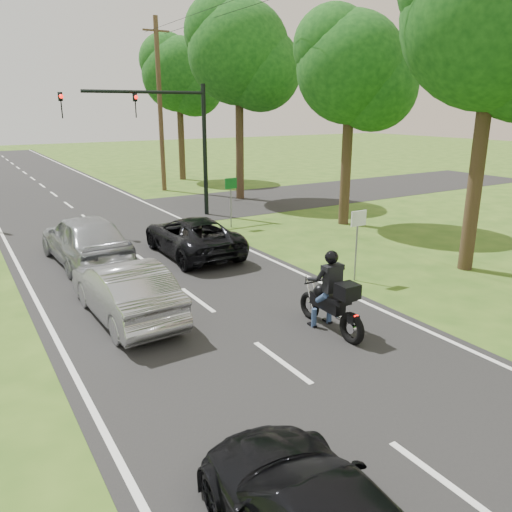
{
  "coord_description": "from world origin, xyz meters",
  "views": [
    {
      "loc": [
        -5.2,
        -7.46,
        4.96
      ],
      "look_at": [
        1.24,
        3.0,
        1.3
      ],
      "focal_mm": 35.0,
      "sensor_mm": 36.0,
      "label": 1
    }
  ],
  "objects_px": {
    "traffic_signal": "(166,127)",
    "sign_green": "(231,190)",
    "silver_sedan": "(125,290)",
    "silver_suv": "(85,238)",
    "motorcycle_rider": "(332,300)",
    "dark_suv": "(192,236)",
    "sign_white": "(358,228)",
    "utility_pole_far": "(160,105)"
  },
  "relations": [
    {
      "from": "sign_white",
      "to": "sign_green",
      "type": "bearing_deg",
      "value": 88.57
    },
    {
      "from": "motorcycle_rider",
      "to": "utility_pole_far",
      "type": "distance_m",
      "value": 22.24
    },
    {
      "from": "motorcycle_rider",
      "to": "traffic_signal",
      "type": "bearing_deg",
      "value": 84.67
    },
    {
      "from": "silver_sedan",
      "to": "silver_suv",
      "type": "distance_m",
      "value": 5.12
    },
    {
      "from": "motorcycle_rider",
      "to": "sign_green",
      "type": "distance_m",
      "value": 10.84
    },
    {
      "from": "dark_suv",
      "to": "utility_pole_far",
      "type": "bearing_deg",
      "value": -106.51
    },
    {
      "from": "utility_pole_far",
      "to": "traffic_signal",
      "type": "bearing_deg",
      "value": -109.68
    },
    {
      "from": "dark_suv",
      "to": "sign_green",
      "type": "relative_size",
      "value": 2.25
    },
    {
      "from": "utility_pole_far",
      "to": "sign_green",
      "type": "xyz_separation_m",
      "value": [
        -1.3,
        -11.02,
        -3.49
      ]
    },
    {
      "from": "dark_suv",
      "to": "silver_sedan",
      "type": "relative_size",
      "value": 1.11
    },
    {
      "from": "motorcycle_rider",
      "to": "dark_suv",
      "type": "bearing_deg",
      "value": 91.77
    },
    {
      "from": "dark_suv",
      "to": "utility_pole_far",
      "type": "xyz_separation_m",
      "value": [
        4.46,
        13.92,
        4.41
      ]
    },
    {
      "from": "silver_sedan",
      "to": "sign_green",
      "type": "height_order",
      "value": "sign_green"
    },
    {
      "from": "utility_pole_far",
      "to": "dark_suv",
      "type": "bearing_deg",
      "value": -107.78
    },
    {
      "from": "dark_suv",
      "to": "utility_pole_far",
      "type": "distance_m",
      "value": 15.27
    },
    {
      "from": "utility_pole_far",
      "to": "silver_suv",
      "type": "bearing_deg",
      "value": -121.17
    },
    {
      "from": "silver_sedan",
      "to": "sign_green",
      "type": "distance_m",
      "value": 9.94
    },
    {
      "from": "motorcycle_rider",
      "to": "utility_pole_far",
      "type": "bearing_deg",
      "value": 79.57
    },
    {
      "from": "silver_suv",
      "to": "utility_pole_far",
      "type": "xyz_separation_m",
      "value": [
        7.89,
        13.04,
        4.24
      ]
    },
    {
      "from": "motorcycle_rider",
      "to": "dark_suv",
      "type": "relative_size",
      "value": 0.47
    },
    {
      "from": "silver_sedan",
      "to": "sign_green",
      "type": "bearing_deg",
      "value": -135.78
    },
    {
      "from": "utility_pole_far",
      "to": "motorcycle_rider",
      "type": "bearing_deg",
      "value": -101.59
    },
    {
      "from": "silver_sedan",
      "to": "silver_suv",
      "type": "height_order",
      "value": "silver_suv"
    },
    {
      "from": "sign_white",
      "to": "sign_green",
      "type": "relative_size",
      "value": 1.0
    },
    {
      "from": "utility_pole_far",
      "to": "sign_white",
      "type": "bearing_deg",
      "value": -94.51
    },
    {
      "from": "traffic_signal",
      "to": "sign_white",
      "type": "bearing_deg",
      "value": -82.95
    },
    {
      "from": "silver_sedan",
      "to": "utility_pole_far",
      "type": "relative_size",
      "value": 0.43
    },
    {
      "from": "traffic_signal",
      "to": "sign_white",
      "type": "distance_m",
      "value": 11.39
    },
    {
      "from": "silver_sedan",
      "to": "sign_white",
      "type": "xyz_separation_m",
      "value": [
        6.67,
        -0.87,
        0.87
      ]
    },
    {
      "from": "silver_suv",
      "to": "motorcycle_rider",
      "type": "bearing_deg",
      "value": 109.9
    },
    {
      "from": "dark_suv",
      "to": "traffic_signal",
      "type": "bearing_deg",
      "value": -103.87
    },
    {
      "from": "traffic_signal",
      "to": "sign_green",
      "type": "relative_size",
      "value": 3.0
    },
    {
      "from": "dark_suv",
      "to": "sign_green",
      "type": "xyz_separation_m",
      "value": [
        3.16,
        2.9,
        0.92
      ]
    },
    {
      "from": "silver_suv",
      "to": "utility_pole_far",
      "type": "relative_size",
      "value": 0.49
    },
    {
      "from": "sign_white",
      "to": "silver_sedan",
      "type": "bearing_deg",
      "value": 172.59
    },
    {
      "from": "silver_sedan",
      "to": "traffic_signal",
      "type": "relative_size",
      "value": 0.68
    },
    {
      "from": "traffic_signal",
      "to": "sign_green",
      "type": "distance_m",
      "value": 4.24
    },
    {
      "from": "dark_suv",
      "to": "sign_white",
      "type": "relative_size",
      "value": 2.25
    },
    {
      "from": "dark_suv",
      "to": "motorcycle_rider",
      "type": "bearing_deg",
      "value": 91.88
    },
    {
      "from": "dark_suv",
      "to": "silver_suv",
      "type": "height_order",
      "value": "silver_suv"
    },
    {
      "from": "silver_suv",
      "to": "traffic_signal",
      "type": "relative_size",
      "value": 0.77
    },
    {
      "from": "motorcycle_rider",
      "to": "sign_green",
      "type": "relative_size",
      "value": 1.06
    }
  ]
}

